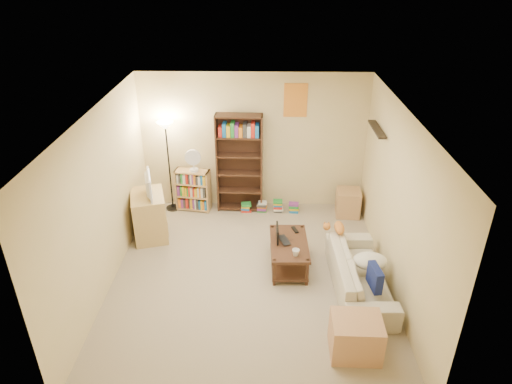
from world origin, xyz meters
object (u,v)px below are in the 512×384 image
at_px(tabby_cat, 337,227).
at_px(tall_bookshelf, 239,161).
at_px(coffee_table, 289,251).
at_px(mug, 296,253).
at_px(tv_stand, 149,216).
at_px(side_table, 348,203).
at_px(end_cabinet, 356,336).
at_px(floor_lamp, 167,141).
at_px(laptop, 287,240).
at_px(desk_fan, 193,160).
at_px(sofa, 360,274).
at_px(short_bookshelf, 193,190).
at_px(television, 145,185).

distance_m(tabby_cat, tall_bookshelf, 2.25).
bearing_deg(coffee_table, mug, -78.12).
height_order(tv_stand, side_table, tv_stand).
bearing_deg(tabby_cat, end_cabinet, -90.24).
bearing_deg(side_table, coffee_table, -125.57).
bearing_deg(tabby_cat, floor_lamp, 150.80).
bearing_deg(tall_bookshelf, tabby_cat, -44.19).
height_order(mug, tall_bookshelf, tall_bookshelf).
xyz_separation_m(floor_lamp, side_table, (3.22, -0.15, -1.11)).
bearing_deg(side_table, laptop, -127.30).
distance_m(side_table, end_cabinet, 3.29).
xyz_separation_m(tall_bookshelf, desk_fan, (-0.81, -0.08, 0.06)).
relative_size(floor_lamp, end_cabinet, 2.89).
height_order(coffee_table, side_table, side_table).
distance_m(tabby_cat, end_cabinet, 1.88).
xyz_separation_m(sofa, end_cabinet, (-0.26, -1.17, -0.02)).
height_order(short_bookshelf, desk_fan, desk_fan).
xyz_separation_m(short_bookshelf, desk_fan, (0.04, -0.04, 0.63)).
relative_size(desk_fan, side_table, 0.88).
relative_size(sofa, tall_bookshelf, 1.00).
bearing_deg(coffee_table, sofa, -28.26).
bearing_deg(coffee_table, television, 159.04).
relative_size(tv_stand, end_cabinet, 1.33).
bearing_deg(side_table, tall_bookshelf, 174.76).
height_order(tv_stand, short_bookshelf, short_bookshelf).
xyz_separation_m(desk_fan, end_cabinet, (2.35, -3.36, -0.78)).
relative_size(tabby_cat, desk_fan, 0.98).
height_order(tall_bookshelf, floor_lamp, tall_bookshelf).
relative_size(mug, tall_bookshelf, 0.07).
bearing_deg(short_bookshelf, mug, -40.10).
height_order(tv_stand, floor_lamp, floor_lamp).
bearing_deg(end_cabinet, floor_lamp, 129.29).
relative_size(desk_fan, end_cabinet, 0.72).
height_order(laptop, tv_stand, tv_stand).
bearing_deg(floor_lamp, laptop, -39.65).
bearing_deg(tall_bookshelf, end_cabinet, -64.22).
height_order(sofa, short_bookshelf, short_bookshelf).
xyz_separation_m(tabby_cat, side_table, (0.42, 1.41, -0.35)).
distance_m(short_bookshelf, side_table, 2.83).
bearing_deg(tabby_cat, desk_fan, 147.29).
relative_size(tabby_cat, coffee_table, 0.41).
relative_size(tall_bookshelf, desk_fan, 4.32).
bearing_deg(end_cabinet, desk_fan, 124.92).
distance_m(tabby_cat, mug, 0.83).
bearing_deg(television, side_table, -93.01).
height_order(laptop, tall_bookshelf, tall_bookshelf).
bearing_deg(tv_stand, tabby_cat, -27.82).
height_order(desk_fan, floor_lamp, floor_lamp).
distance_m(tabby_cat, side_table, 1.52).
xyz_separation_m(desk_fan, side_table, (2.78, -0.10, -0.78)).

